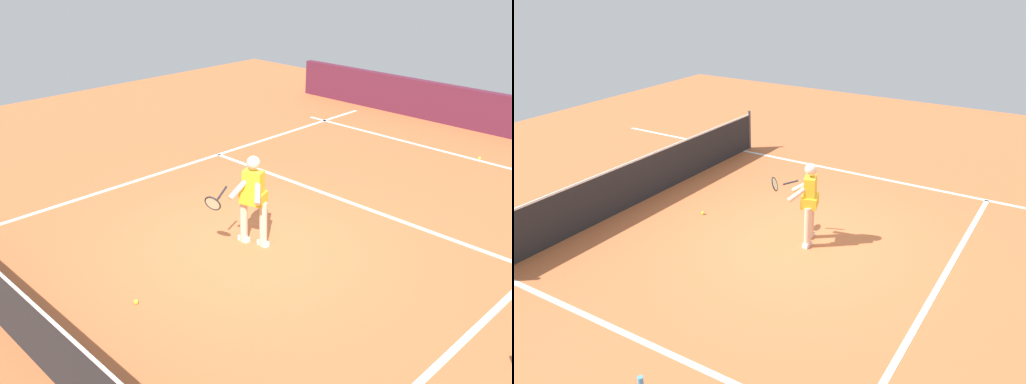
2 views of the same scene
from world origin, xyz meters
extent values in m
plane|color=#C66638|center=(0.00, 0.00, 0.00)|extent=(23.63, 23.63, 0.00)
cube|color=white|center=(0.00, -2.57, 0.00)|extent=(7.40, 0.10, 0.01)
cube|color=white|center=(-3.70, 0.00, 0.00)|extent=(0.10, 16.17, 0.01)
cube|color=white|center=(3.70, 0.00, 0.00)|extent=(0.10, 16.17, 0.01)
cylinder|color=#4C4C51|center=(4.00, 3.85, 0.53)|extent=(0.08, 0.08, 1.07)
cube|color=#232326|center=(0.00, 3.85, 0.47)|extent=(7.92, 0.02, 0.95)
cube|color=white|center=(0.00, 3.85, 0.97)|extent=(7.92, 0.02, 0.04)
cylinder|color=beige|center=(-0.16, -0.16, 0.39)|extent=(0.13, 0.13, 0.78)
cylinder|color=beige|center=(0.18, -0.05, 0.39)|extent=(0.13, 0.13, 0.78)
cube|color=white|center=(-0.16, -0.16, 0.04)|extent=(0.20, 0.10, 0.08)
cube|color=white|center=(0.18, -0.05, 0.04)|extent=(0.20, 0.10, 0.08)
cube|color=gold|center=(0.01, -0.10, 1.04)|extent=(0.37, 0.29, 0.52)
cube|color=gold|center=(0.01, -0.10, 0.84)|extent=(0.47, 0.39, 0.20)
sphere|color=beige|center=(0.01, -0.10, 1.44)|extent=(0.22, 0.22, 0.22)
cylinder|color=beige|center=(-0.18, -0.01, 1.06)|extent=(0.40, 0.41, 0.37)
cylinder|color=beige|center=(0.10, 0.09, 1.06)|extent=(0.14, 0.48, 0.37)
cylinder|color=black|center=(0.19, 0.40, 1.02)|extent=(0.13, 0.29, 0.14)
torus|color=black|center=(0.10, 0.69, 0.96)|extent=(0.31, 0.21, 0.28)
cylinder|color=beige|center=(0.10, 0.69, 0.96)|extent=(0.26, 0.16, 0.23)
sphere|color=#D1E533|center=(-0.09, 2.30, 0.03)|extent=(0.07, 0.07, 0.07)
camera|label=1|loc=(-5.99, 5.81, 4.62)|focal=39.98mm
camera|label=2|loc=(-7.79, -4.02, 4.76)|focal=37.23mm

